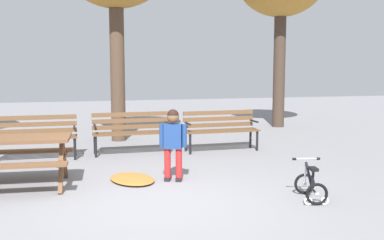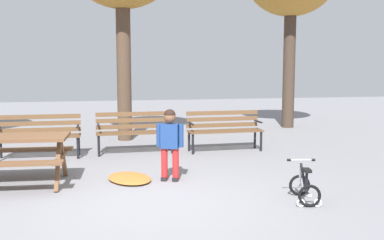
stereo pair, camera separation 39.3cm
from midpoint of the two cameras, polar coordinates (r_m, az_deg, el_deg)
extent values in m
plane|color=gray|center=(6.08, -6.53, -10.53)|extent=(36.00, 36.00, 0.00)
cube|color=brown|center=(7.24, -23.95, -2.25)|extent=(1.84, 0.87, 0.05)
cube|color=brown|center=(6.76, -24.87, -5.40)|extent=(1.81, 0.35, 0.04)
cube|color=brown|center=(7.81, -22.94, -3.72)|extent=(1.81, 0.35, 0.04)
cube|color=brown|center=(6.92, -17.93, -5.60)|extent=(0.10, 0.57, 0.76)
cube|color=brown|center=(7.41, -17.47, -4.77)|extent=(0.10, 0.57, 0.76)
cube|color=brown|center=(7.15, -17.71, -4.68)|extent=(0.15, 1.10, 0.04)
cube|color=brown|center=(9.38, -20.50, -1.97)|extent=(1.60, 0.07, 0.03)
cube|color=brown|center=(9.26, -20.57, -2.08)|extent=(1.60, 0.07, 0.03)
cube|color=brown|center=(9.15, -20.65, -2.20)|extent=(1.60, 0.07, 0.03)
cube|color=brown|center=(9.03, -20.73, -2.32)|extent=(1.60, 0.07, 0.03)
cube|color=brown|center=(9.41, -20.50, -1.33)|extent=(1.60, 0.05, 0.09)
cube|color=brown|center=(9.39, -20.53, -0.53)|extent=(1.60, 0.05, 0.09)
cube|color=brown|center=(9.37, -20.56, 0.28)|extent=(1.60, 0.05, 0.09)
cylinder|color=black|center=(9.03, -15.92, -3.55)|extent=(0.05, 0.05, 0.44)
cylinder|color=black|center=(9.38, -15.86, -3.16)|extent=(0.05, 0.05, 0.44)
cube|color=black|center=(9.15, -15.97, -0.88)|extent=(0.04, 0.40, 0.03)
cube|color=brown|center=(9.51, -8.96, -1.50)|extent=(1.60, 0.09, 0.03)
cube|color=brown|center=(9.39, -8.88, -1.61)|extent=(1.60, 0.09, 0.03)
cube|color=brown|center=(9.27, -8.80, -1.71)|extent=(1.60, 0.09, 0.03)
cube|color=brown|center=(9.15, -8.72, -1.82)|extent=(1.60, 0.09, 0.03)
cube|color=brown|center=(9.53, -9.00, -0.87)|extent=(1.60, 0.06, 0.09)
cube|color=brown|center=(9.52, -9.02, -0.08)|extent=(1.60, 0.06, 0.09)
cube|color=brown|center=(9.50, -9.03, 0.72)|extent=(1.60, 0.06, 0.09)
cylinder|color=black|center=(9.32, -4.12, -2.97)|extent=(0.05, 0.05, 0.44)
cylinder|color=black|center=(9.67, -4.53, -2.62)|extent=(0.05, 0.05, 0.44)
cube|color=black|center=(9.44, -4.35, -0.40)|extent=(0.05, 0.40, 0.03)
cylinder|color=black|center=(9.16, -13.38, -3.32)|extent=(0.05, 0.05, 0.44)
cylinder|color=black|center=(9.51, -13.45, -2.95)|extent=(0.05, 0.05, 0.44)
cube|color=black|center=(9.28, -13.49, -0.70)|extent=(0.05, 0.40, 0.03)
cube|color=brown|center=(9.73, 2.32, -1.24)|extent=(1.60, 0.11, 0.03)
cube|color=brown|center=(9.61, 2.55, -1.33)|extent=(1.60, 0.11, 0.03)
cube|color=brown|center=(9.50, 2.78, -1.43)|extent=(1.60, 0.11, 0.03)
cube|color=brown|center=(9.39, 3.01, -1.54)|extent=(1.60, 0.11, 0.03)
cube|color=brown|center=(9.75, 2.25, -0.62)|extent=(1.60, 0.08, 0.09)
cube|color=brown|center=(9.73, 2.26, 0.16)|extent=(1.60, 0.08, 0.09)
cube|color=brown|center=(9.72, 2.26, 0.94)|extent=(1.60, 0.08, 0.09)
cylinder|color=black|center=(9.71, 7.16, -2.61)|extent=(0.05, 0.05, 0.44)
cylinder|color=black|center=(10.03, 6.36, -2.29)|extent=(0.05, 0.05, 0.44)
cube|color=black|center=(9.81, 6.78, -0.15)|extent=(0.05, 0.40, 0.03)
cylinder|color=black|center=(9.23, -1.45, -3.06)|extent=(0.05, 0.05, 0.44)
cylinder|color=black|center=(9.57, -1.99, -2.70)|extent=(0.05, 0.05, 0.44)
cube|color=black|center=(9.34, -1.74, -0.46)|extent=(0.05, 0.40, 0.03)
cylinder|color=red|center=(7.11, -3.28, -5.73)|extent=(0.10, 0.10, 0.52)
cube|color=black|center=(7.17, -3.26, -7.54)|extent=(0.14, 0.18, 0.06)
cylinder|color=red|center=(7.14, -4.73, -5.68)|extent=(0.10, 0.10, 0.52)
cube|color=black|center=(7.20, -4.71, -7.49)|extent=(0.14, 0.18, 0.06)
cube|color=navy|center=(7.04, -4.03, -2.09)|extent=(0.31, 0.25, 0.39)
sphere|color=brown|center=(7.00, -4.05, 0.38)|extent=(0.19, 0.19, 0.19)
sphere|color=black|center=(7.00, -4.06, 0.62)|extent=(0.18, 0.18, 0.18)
cylinder|color=navy|center=(7.01, -2.59, -2.02)|extent=(0.08, 0.08, 0.36)
cylinder|color=navy|center=(7.07, -5.46, -1.96)|extent=(0.08, 0.08, 0.36)
torus|color=black|center=(6.57, 12.49, -7.95)|extent=(0.30, 0.10, 0.30)
cylinder|color=silver|center=(6.57, 12.49, -7.95)|extent=(0.06, 0.05, 0.04)
torus|color=black|center=(6.09, 13.84, -9.18)|extent=(0.30, 0.10, 0.30)
cylinder|color=silver|center=(6.09, 13.84, -9.18)|extent=(0.06, 0.05, 0.04)
torus|color=white|center=(6.09, 12.80, -10.09)|extent=(0.11, 0.04, 0.11)
torus|color=white|center=(6.15, 14.80, -9.97)|extent=(0.11, 0.04, 0.11)
cylinder|color=black|center=(6.36, 12.97, -6.88)|extent=(0.09, 0.31, 0.32)
cylinder|color=black|center=(6.22, 13.38, -7.40)|extent=(0.05, 0.08, 0.27)
cylinder|color=black|center=(6.18, 13.56, -8.84)|extent=(0.07, 0.20, 0.05)
cylinder|color=silver|center=(6.51, 12.57, -6.64)|extent=(0.05, 0.08, 0.32)
cylinder|color=black|center=(6.32, 13.05, -6.04)|extent=(0.09, 0.32, 0.05)
cube|color=black|center=(6.16, 13.48, -6.10)|extent=(0.12, 0.18, 0.04)
cylinder|color=silver|center=(6.45, 12.67, -4.86)|extent=(0.34, 0.09, 0.02)
cylinder|color=black|center=(6.40, 11.21, -4.91)|extent=(0.06, 0.04, 0.04)
cylinder|color=black|center=(6.50, 14.12, -4.82)|extent=(0.06, 0.04, 0.04)
ellipsoid|color=#B26B2D|center=(7.24, -9.19, -7.42)|extent=(0.88, 1.06, 0.07)
cylinder|color=brown|center=(11.01, -10.49, 6.11)|extent=(0.35, 0.35, 3.37)
cylinder|color=#423328|center=(13.55, 10.24, 6.40)|extent=(0.35, 0.35, 3.44)
camera|label=1|loc=(0.20, -91.40, -0.17)|focal=41.83mm
camera|label=2|loc=(0.20, 88.60, 0.17)|focal=41.83mm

